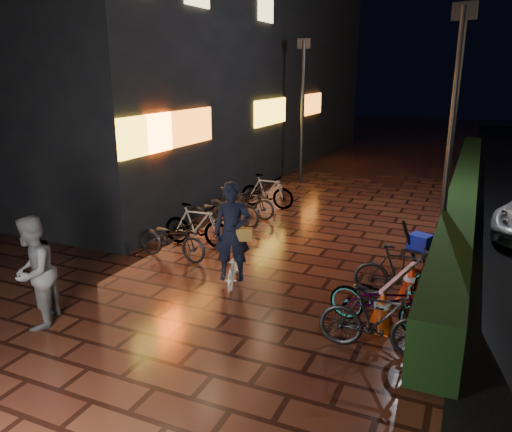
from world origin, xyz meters
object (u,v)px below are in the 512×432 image
at_px(cart_assembly, 419,244).
at_px(bystander_person, 33,272).
at_px(traffic_barrier, 397,294).
at_px(cyclist, 233,247).

bearing_deg(cart_assembly, bystander_person, -136.80).
bearing_deg(cart_assembly, traffic_barrier, -92.11).
distance_m(traffic_barrier, cart_assembly, 2.26).
distance_m(bystander_person, traffic_barrier, 5.99).
xyz_separation_m(cyclist, traffic_barrier, (3.11, 0.02, -0.40)).
xyz_separation_m(bystander_person, cyclist, (2.17, 2.76, -0.17)).
distance_m(bystander_person, cyclist, 3.51).
relative_size(bystander_person, cyclist, 0.91).
height_order(bystander_person, cart_assembly, bystander_person).
xyz_separation_m(bystander_person, cart_assembly, (5.36, 5.03, -0.37)).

